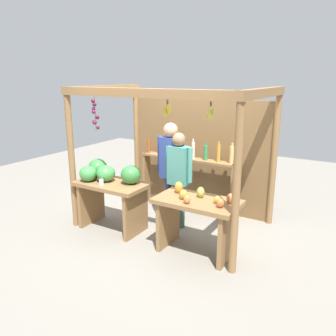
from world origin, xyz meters
name	(u,v)px	position (x,y,z in m)	size (l,w,h in m)	color
ground_plane	(173,224)	(0.00, 0.00, 0.00)	(12.00, 12.00, 0.00)	gray
market_stall	(185,143)	(0.00, 0.39, 1.32)	(2.86, 1.86, 2.26)	olive
fruit_counter_left	(109,184)	(-0.82, -0.63, 0.74)	(1.15, 0.65, 1.09)	olive
fruit_counter_right	(197,214)	(0.76, -0.65, 0.58)	(1.15, 0.64, 0.95)	olive
bottle_shelf_unit	(187,168)	(-0.09, 0.65, 0.81)	(1.83, 0.22, 1.35)	olive
vendor_man	(171,164)	(-0.06, 0.01, 1.03)	(0.48, 0.23, 1.70)	#4F4775
vendor_woman	(178,172)	(0.12, -0.05, 0.93)	(0.48, 0.21, 1.57)	#375446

